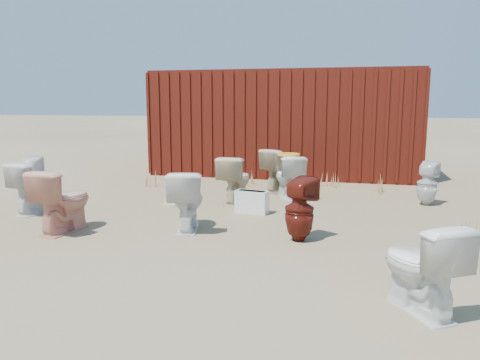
% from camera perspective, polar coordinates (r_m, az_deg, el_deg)
% --- Properties ---
extents(ground, '(100.00, 100.00, 0.00)m').
position_cam_1_polar(ground, '(6.46, -1.27, -5.66)').
color(ground, brown).
rests_on(ground, ground).
extents(shipping_container, '(6.00, 2.40, 2.40)m').
position_cam_1_polar(shipping_container, '(11.35, 5.57, 6.94)').
color(shipping_container, '#46180B').
rests_on(shipping_container, ground).
extents(toilet_front_a, '(0.64, 0.87, 0.80)m').
position_cam_1_polar(toilet_front_a, '(7.80, -23.51, -0.83)').
color(toilet_front_a, white).
rests_on(toilet_front_a, ground).
extents(toilet_front_pink, '(0.57, 0.88, 0.84)m').
position_cam_1_polar(toilet_front_pink, '(6.54, -20.80, -2.34)').
color(toilet_front_pink, '#ECA188').
rests_on(toilet_front_pink, ground).
extents(toilet_front_c, '(0.62, 0.87, 0.81)m').
position_cam_1_polar(toilet_front_c, '(6.25, -6.52, -2.44)').
color(toilet_front_c, white).
rests_on(toilet_front_c, ground).
extents(toilet_front_maroon, '(0.49, 0.49, 0.79)m').
position_cam_1_polar(toilet_front_maroon, '(5.76, 7.27, -3.57)').
color(toilet_front_maroon, '#601910').
rests_on(toilet_front_maroon, ground).
extents(toilet_front_e, '(0.76, 0.86, 0.77)m').
position_cam_1_polar(toilet_front_e, '(4.08, 21.16, -9.80)').
color(toilet_front_e, white).
rests_on(toilet_front_e, ground).
extents(toilet_back_a, '(0.44, 0.45, 0.79)m').
position_cam_1_polar(toilet_back_a, '(8.55, -24.10, -0.06)').
color(toilet_back_a, white).
rests_on(toilet_back_a, ground).
extents(toilet_back_beige_left, '(0.51, 0.82, 0.80)m').
position_cam_1_polar(toilet_back_beige_left, '(7.88, -0.59, 0.07)').
color(toilet_back_beige_left, beige).
rests_on(toilet_back_beige_left, ground).
extents(toilet_back_beige_right, '(0.83, 0.93, 0.83)m').
position_cam_1_polar(toilet_back_beige_right, '(8.91, 5.09, 1.19)').
color(toilet_back_beige_right, '#C0B38C').
rests_on(toilet_back_beige_right, ground).
extents(toilet_back_yellowlid, '(0.72, 0.87, 0.77)m').
position_cam_1_polar(toilet_back_yellowlid, '(8.31, 5.91, 0.39)').
color(toilet_back_yellowlid, white).
rests_on(toilet_back_yellowlid, ground).
extents(toilet_back_e, '(0.43, 0.44, 0.73)m').
position_cam_1_polar(toilet_back_e, '(8.31, 21.87, -0.39)').
color(toilet_back_e, silver).
rests_on(toilet_back_e, ground).
extents(yellow_lid, '(0.39, 0.49, 0.02)m').
position_cam_1_polar(yellow_lid, '(8.25, 5.95, 3.11)').
color(yellow_lid, gold).
rests_on(yellow_lid, toilet_back_yellowlid).
extents(loose_tank, '(0.53, 0.29, 0.35)m').
position_cam_1_polar(loose_tank, '(7.19, 1.46, -2.69)').
color(loose_tank, silver).
rests_on(loose_tank, ground).
extents(loose_lid_near, '(0.43, 0.53, 0.02)m').
position_cam_1_polar(loose_lid_near, '(7.97, -7.93, -2.77)').
color(loose_lid_near, '#BEB289').
rests_on(loose_lid_near, ground).
extents(loose_lid_far, '(0.56, 0.59, 0.02)m').
position_cam_1_polar(loose_lid_far, '(10.00, -7.23, -0.27)').
color(loose_lid_far, beige).
rests_on(loose_lid_far, ground).
extents(weed_clump_a, '(0.36, 0.36, 0.33)m').
position_cam_1_polar(weed_clump_a, '(9.68, -10.59, 0.24)').
color(weed_clump_a, olive).
rests_on(weed_clump_a, ground).
extents(weed_clump_b, '(0.32, 0.32, 0.26)m').
position_cam_1_polar(weed_clump_b, '(8.72, 5.74, -0.87)').
color(weed_clump_b, olive).
rests_on(weed_clump_b, ground).
extents(weed_clump_c, '(0.36, 0.36, 0.33)m').
position_cam_1_polar(weed_clump_c, '(9.09, 16.23, -0.56)').
color(weed_clump_c, olive).
rests_on(weed_clump_c, ground).
extents(weed_clump_d, '(0.30, 0.30, 0.28)m').
position_cam_1_polar(weed_clump_d, '(9.66, 0.69, 0.25)').
color(weed_clump_d, olive).
rests_on(weed_clump_d, ground).
extents(weed_clump_e, '(0.34, 0.34, 0.28)m').
position_cam_1_polar(weed_clump_e, '(9.66, 10.88, 0.06)').
color(weed_clump_e, olive).
rests_on(weed_clump_e, ground).
extents(weed_clump_f, '(0.28, 0.28, 0.24)m').
position_cam_1_polar(weed_clump_f, '(6.63, 26.21, -5.17)').
color(weed_clump_f, olive).
rests_on(weed_clump_f, ground).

